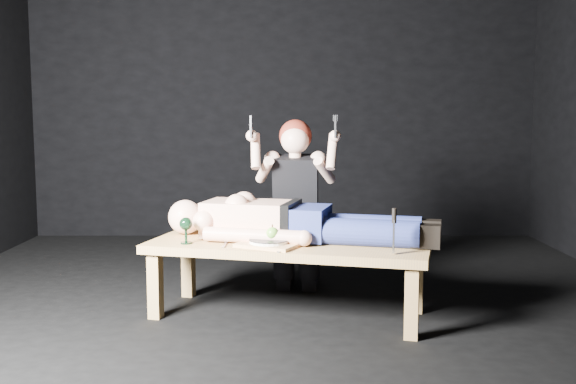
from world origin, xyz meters
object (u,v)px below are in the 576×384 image
Objects in this scene: carving_knife at (394,231)px; kneeling_woman at (296,204)px; lying_man at (301,217)px; serving_tray at (269,245)px; table at (288,279)px; goblet at (186,231)px.

kneeling_woman is at bearing 134.41° from carving_knife.
lying_man reaches higher than serving_tray.
lying_man reaches higher than table.
goblet reaches higher than serving_tray.
kneeling_woman reaches higher than goblet.
table is 0.38m from lying_man.
kneeling_woman is 3.56× the size of serving_tray.
serving_tray is (-0.17, -0.68, -0.15)m from kneeling_woman.
goblet is (-0.49, 0.08, 0.07)m from serving_tray.
kneeling_woman is at bearing 41.71° from goblet.
lying_man is at bearing 153.74° from carving_knife.
lying_man is 6.96× the size of carving_knife.
goblet reaches higher than table.
lying_man is 0.70m from goblet.
goblet is at bearing -133.10° from kneeling_woman.
goblet is (-0.68, -0.12, -0.06)m from lying_man.
goblet is at bearing -162.05° from table.
lying_man is (0.08, 0.09, 0.36)m from table.
kneeling_woman is 7.68× the size of goblet.
serving_tray reaches higher than table.
goblet is at bearing -155.44° from lying_man.
goblet is 1.23m from carving_knife.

